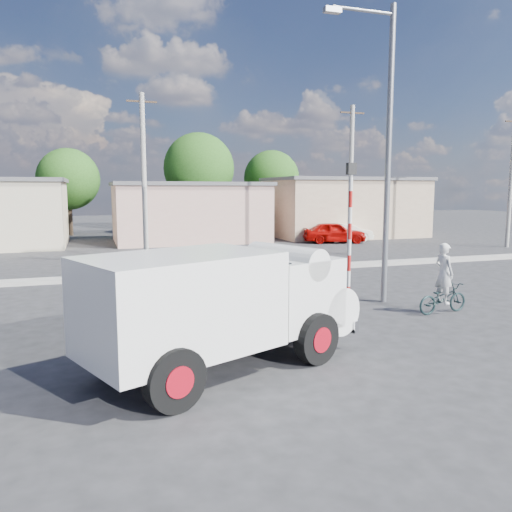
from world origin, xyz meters
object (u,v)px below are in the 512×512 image
object	(u,v)px
car_cream	(346,233)
car_red	(335,232)
truck	(228,303)
cyclist	(443,284)
bicycle	(443,298)
streetlight	(384,143)
traffic_pole	(350,220)

from	to	relation	value
car_cream	car_red	size ratio (longest dim) A/B	0.90
truck	car_cream	distance (m)	25.25
truck	cyclist	distance (m)	7.41
truck	bicycle	bearing A→B (deg)	-4.53
truck	car_cream	bearing A→B (deg)	33.33
truck	car_cream	xyz separation A→B (m)	(14.02, 20.98, -0.71)
bicycle	streetlight	world-z (taller)	streetlight
cyclist	car_cream	bearing A→B (deg)	-25.87
car_cream	traffic_pole	size ratio (longest dim) A/B	0.85
car_cream	car_red	world-z (taller)	car_red
car_red	traffic_pole	size ratio (longest dim) A/B	0.95
bicycle	streetlight	distance (m)	4.97
truck	bicycle	distance (m)	7.45
bicycle	cyclist	world-z (taller)	cyclist
truck	streetlight	bearing A→B (deg)	11.56
car_cream	car_red	distance (m)	1.19
car_red	streetlight	xyz separation A→B (m)	(-6.82, -16.37, 4.26)
cyclist	streetlight	bearing A→B (deg)	21.44
bicycle	streetlight	xyz separation A→B (m)	(-0.93, 1.85, 4.52)
bicycle	car_red	xyz separation A→B (m)	(5.89, 18.22, 0.26)
bicycle	car_cream	world-z (taller)	car_cream
traffic_pole	streetlight	size ratio (longest dim) A/B	0.48
bicycle	car_cream	size ratio (longest dim) A/B	0.45
streetlight	bicycle	bearing A→B (deg)	-63.26
cyclist	streetlight	xyz separation A→B (m)	(-0.93, 1.85, 4.09)
traffic_pole	streetlight	bearing A→B (deg)	-17.73
car_red	cyclist	bearing A→B (deg)	177.85
bicycle	traffic_pole	xyz separation A→B (m)	(-1.87, 2.15, 2.15)
car_cream	streetlight	distance (m)	19.08
cyclist	car_red	world-z (taller)	cyclist
bicycle	traffic_pole	world-z (taller)	traffic_pole
car_red	traffic_pole	distance (m)	17.95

